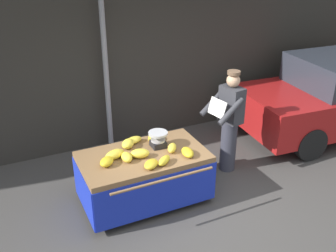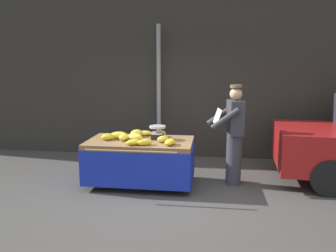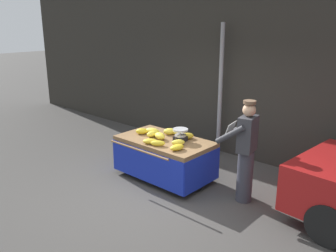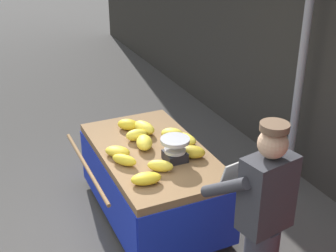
{
  "view_description": "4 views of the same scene",
  "coord_description": "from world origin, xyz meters",
  "views": [
    {
      "loc": [
        -2.26,
        -3.7,
        3.55
      ],
      "look_at": [
        -0.16,
        0.75,
        1.16
      ],
      "focal_mm": 42.02,
      "sensor_mm": 36.0,
      "label": 1
    },
    {
      "loc": [
        0.69,
        -4.77,
        2.05
      ],
      "look_at": [
        -0.06,
        0.86,
        1.02
      ],
      "focal_mm": 36.5,
      "sensor_mm": 36.0,
      "label": 2
    },
    {
      "loc": [
        3.72,
        -3.87,
        2.9
      ],
      "look_at": [
        -0.38,
        0.7,
        1.08
      ],
      "focal_mm": 38.07,
      "sensor_mm": 36.0,
      "label": 3
    },
    {
      "loc": [
        3.27,
        -0.78,
        3.01
      ],
      "look_at": [
        -0.29,
        0.83,
        1.14
      ],
      "focal_mm": 49.66,
      "sensor_mm": 36.0,
      "label": 4
    }
  ],
  "objects": [
    {
      "name": "banana_bunch_9",
      "position": [
        -0.37,
        0.42,
        0.83
      ],
      "size": [
        0.27,
        0.25,
        0.1
      ],
      "primitive_type": "ellipsoid",
      "rotation": [
        0.0,
        0.0,
        2.24
      ],
      "color": "yellow",
      "rests_on": "banana_cart"
    },
    {
      "name": "banana_bunch_1",
      "position": [
        -0.92,
        0.84,
        0.84
      ],
      "size": [
        0.33,
        0.23,
        0.12
      ],
      "primitive_type": "ellipsoid",
      "rotation": [
        0.0,
        0.0,
        1.87
      ],
      "color": "yellow",
      "rests_on": "banana_cart"
    },
    {
      "name": "banana_bunch_10",
      "position": [
        -0.12,
        0.68,
        0.83
      ],
      "size": [
        0.23,
        0.27,
        0.11
      ],
      "primitive_type": "ellipsoid",
      "rotation": [
        0.0,
        0.0,
        2.53
      ],
      "color": "yellow",
      "rests_on": "banana_cart"
    },
    {
      "name": "banana_bunch_3",
      "position": [
        -0.56,
        0.41,
        0.83
      ],
      "size": [
        0.3,
        0.3,
        0.09
      ],
      "primitive_type": "ellipsoid",
      "rotation": [
        0.0,
        0.0,
        2.35
      ],
      "color": "gold",
      "rests_on": "banana_cart"
    },
    {
      "name": "banana_bunch_7",
      "position": [
        -0.6,
        0.71,
        0.84
      ],
      "size": [
        0.3,
        0.24,
        0.13
      ],
      "primitive_type": "ellipsoid",
      "rotation": [
        0.0,
        0.0,
        1.25
      ],
      "color": "yellow",
      "rests_on": "banana_cart"
    },
    {
      "name": "banana_bunch_6",
      "position": [
        -0.8,
        0.7,
        0.84
      ],
      "size": [
        0.16,
        0.23,
        0.12
      ],
      "primitive_type": "ellipsoid",
      "rotation": [
        0.0,
        0.0,
        3.08
      ],
      "color": "yellow",
      "rests_on": "banana_cart"
    },
    {
      "name": "back_wall",
      "position": [
        0.0,
        2.83,
        2.15
      ],
      "size": [
        16.0,
        0.24,
        4.29
      ],
      "primitive_type": "cube",
      "color": "#2D2B26",
      "rests_on": "ground"
    },
    {
      "name": "banana_bunch_2",
      "position": [
        -0.65,
        1.05,
        0.84
      ],
      "size": [
        0.28,
        0.29,
        0.13
      ],
      "primitive_type": "ellipsoid",
      "rotation": [
        0.0,
        0.0,
        2.43
      ],
      "color": "yellow",
      "rests_on": "banana_cart"
    },
    {
      "name": "weighing_scale",
      "position": [
        -0.25,
        0.89,
        0.9
      ],
      "size": [
        0.28,
        0.28,
        0.23
      ],
      "color": "black",
      "rests_on": "banana_cart"
    },
    {
      "name": "street_pole",
      "position": [
        -0.49,
        2.5,
        1.44
      ],
      "size": [
        0.09,
        0.09,
        2.88
      ],
      "primitive_type": "cylinder",
      "color": "gray",
      "rests_on": "ground"
    },
    {
      "name": "banana_bunch_0",
      "position": [
        -0.54,
        1.14,
        0.83
      ],
      "size": [
        0.31,
        0.22,
        0.09
      ],
      "primitive_type": "ellipsoid",
      "rotation": [
        0.0,
        0.0,
        1.85
      ],
      "color": "yellow",
      "rests_on": "banana_cart"
    },
    {
      "name": "banana_bunch_4",
      "position": [
        -1.08,
        0.71,
        0.84
      ],
      "size": [
        0.28,
        0.28,
        0.11
      ],
      "primitive_type": "ellipsoid",
      "rotation": [
        0.0,
        0.0,
        2.39
      ],
      "color": "gold",
      "rests_on": "banana_cart"
    },
    {
      "name": "banana_bunch_5",
      "position": [
        0.02,
        0.48,
        0.83
      ],
      "size": [
        0.2,
        0.29,
        0.1
      ],
      "primitive_type": "ellipsoid",
      "rotation": [
        0.0,
        0.0,
        2.97
      ],
      "color": "gold",
      "rests_on": "banana_cart"
    },
    {
      "name": "ground_plane",
      "position": [
        0.0,
        0.0,
        0.0
      ],
      "size": [
        60.0,
        60.0,
        0.0
      ],
      "primitive_type": "plane",
      "color": "#423F3D"
    },
    {
      "name": "banana_bunch_8",
      "position": [
        -0.24,
        1.07,
        0.84
      ],
      "size": [
        0.29,
        0.3,
        0.11
      ],
      "primitive_type": "ellipsoid",
      "rotation": [
        0.0,
        0.0,
        2.49
      ],
      "color": "gold",
      "rests_on": "banana_cart"
    },
    {
      "name": "banana_cart",
      "position": [
        -0.53,
        0.77,
        0.57
      ],
      "size": [
        1.8,
        1.22,
        0.78
      ],
      "color": "olive",
      "rests_on": "ground"
    },
    {
      "name": "vendor_person",
      "position": [
        1.04,
        0.99,
        0.87
      ],
      "size": [
        0.64,
        0.59,
        1.71
      ],
      "color": "#383842",
      "rests_on": "ground"
    }
  ]
}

